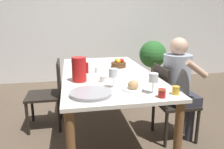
{
  "coord_description": "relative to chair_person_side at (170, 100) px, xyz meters",
  "views": [
    {
      "loc": [
        -0.4,
        -2.36,
        1.36
      ],
      "look_at": [
        0.0,
        -0.29,
        0.81
      ],
      "focal_mm": 35.0,
      "sensor_mm": 36.0,
      "label": 1
    }
  ],
  "objects": [
    {
      "name": "chair_opposite",
      "position": [
        -1.36,
        0.56,
        0.0
      ],
      "size": [
        0.42,
        0.42,
        0.86
      ],
      "rotation": [
        0.0,
        0.0,
        1.57
      ],
      "color": "black",
      "rests_on": "ground_plane"
    },
    {
      "name": "wine_glass_water",
      "position": [
        -0.72,
        -0.34,
        0.43
      ],
      "size": [
        0.08,
        0.08,
        0.17
      ],
      "color": "white",
      "rests_on": "dining_table"
    },
    {
      "name": "bread_plate",
      "position": [
        -0.57,
        -0.43,
        0.33
      ],
      "size": [
        0.18,
        0.18,
        0.09
      ],
      "color": "white",
      "rests_on": "dining_table"
    },
    {
      "name": "jam_jar_red",
      "position": [
        -0.26,
        -0.61,
        0.34
      ],
      "size": [
        0.06,
        0.06,
        0.07
      ],
      "color": "gold",
      "rests_on": "dining_table"
    },
    {
      "name": "ground_plane",
      "position": [
        -0.68,
        0.22,
        -0.46
      ],
      "size": [
        20.0,
        20.0,
        0.0
      ],
      "primitive_type": "plane",
      "color": "brown"
    },
    {
      "name": "jam_jar_amber",
      "position": [
        -0.4,
        -0.65,
        0.34
      ],
      "size": [
        0.06,
        0.06,
        0.07
      ],
      "color": "#A81E1E",
      "rests_on": "dining_table"
    },
    {
      "name": "red_pitcher",
      "position": [
        -1.0,
        -0.08,
        0.42
      ],
      "size": [
        0.16,
        0.14,
        0.24
      ],
      "color": "red",
      "rests_on": "dining_table"
    },
    {
      "name": "potted_plant",
      "position": [
        0.6,
        2.09,
        0.13
      ],
      "size": [
        0.56,
        0.56,
        0.92
      ],
      "color": "beige",
      "rests_on": "ground_plane"
    },
    {
      "name": "wall_back",
      "position": [
        -0.68,
        2.72,
        0.84
      ],
      "size": [
        10.0,
        0.06,
        2.6
      ],
      "color": "white",
      "rests_on": "ground_plane"
    },
    {
      "name": "teacup_across",
      "position": [
        -0.78,
        0.22,
        0.33
      ],
      "size": [
        0.15,
        0.15,
        0.07
      ],
      "color": "white",
      "rests_on": "dining_table"
    },
    {
      "name": "teacup_near_person",
      "position": [
        -0.78,
        -0.16,
        0.33
      ],
      "size": [
        0.15,
        0.15,
        0.07
      ],
      "color": "white",
      "rests_on": "dining_table"
    },
    {
      "name": "fruit_bowl",
      "position": [
        -0.49,
        0.47,
        0.35
      ],
      "size": [
        0.18,
        0.18,
        0.11
      ],
      "color": "brown",
      "rests_on": "dining_table"
    },
    {
      "name": "chair_person_side",
      "position": [
        0.0,
        0.0,
        0.0
      ],
      "size": [
        0.42,
        0.42,
        0.86
      ],
      "rotation": [
        0.0,
        0.0,
        -1.57
      ],
      "color": "black",
      "rests_on": "ground_plane"
    },
    {
      "name": "serving_tray",
      "position": [
        -0.93,
        -0.5,
        0.32
      ],
      "size": [
        0.34,
        0.34,
        0.03
      ],
      "color": "#9E9EA3",
      "rests_on": "dining_table"
    },
    {
      "name": "person_seated",
      "position": [
        0.08,
        -0.02,
        0.23
      ],
      "size": [
        0.39,
        0.41,
        1.17
      ],
      "rotation": [
        0.0,
        0.0,
        -1.57
      ],
      "color": "#33333D",
      "rests_on": "ground_plane"
    },
    {
      "name": "wine_glass_juice",
      "position": [
        -0.44,
        -0.55,
        0.43
      ],
      "size": [
        0.08,
        0.08,
        0.17
      ],
      "color": "white",
      "rests_on": "dining_table"
    },
    {
      "name": "dining_table",
      "position": [
        -0.68,
        0.22,
        0.21
      ],
      "size": [
        0.98,
        1.92,
        0.76
      ],
      "color": "silver",
      "rests_on": "ground_plane"
    }
  ]
}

